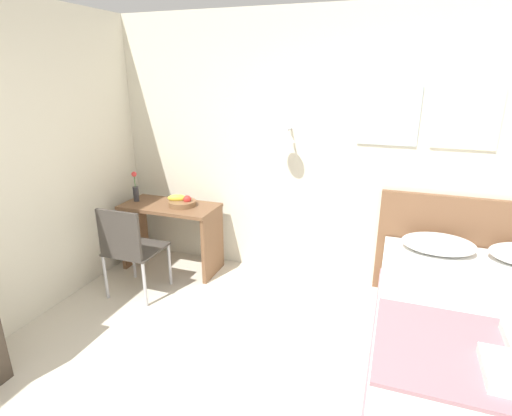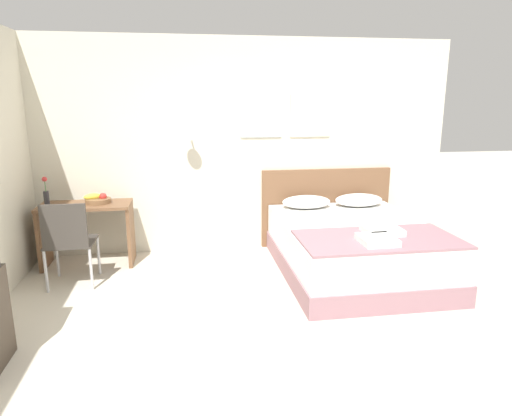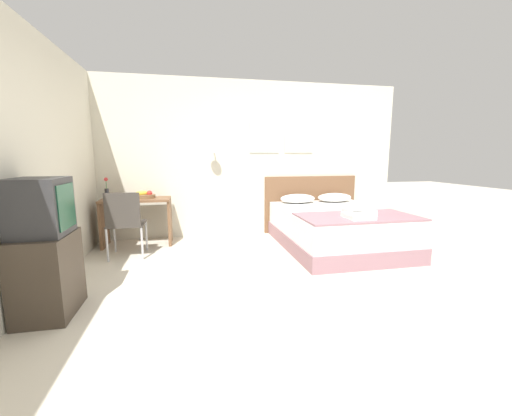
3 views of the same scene
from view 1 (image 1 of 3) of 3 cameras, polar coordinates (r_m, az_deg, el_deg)
name	(u,v)px [view 1 (image 1 of 3)]	position (r m, az deg, el deg)	size (l,w,h in m)	color
wall_back	(347,154)	(3.96, 12.93, 7.59)	(5.62, 0.31, 2.65)	beige
bed	(493,344)	(3.35, 30.79, -16.31)	(1.61, 2.09, 0.58)	gray
headboard	(475,252)	(4.19, 28.80, -5.54)	(1.73, 0.06, 1.02)	brown
pillow_left	(438,244)	(3.83, 24.62, -4.70)	(0.61, 0.39, 0.15)	white
desk	(171,225)	(4.41, -12.02, -2.44)	(1.02, 0.50, 0.73)	brown
desk_chair	(128,245)	(3.92, -17.76, -5.10)	(0.48, 0.48, 0.91)	#3D3833
fruit_bowl	(182,202)	(4.27, -10.55, 0.85)	(0.31, 0.29, 0.12)	brown
flower_vase	(136,189)	(4.52, -16.83, 2.55)	(0.06, 0.06, 0.33)	#333338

